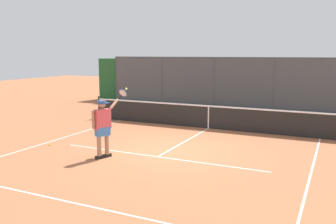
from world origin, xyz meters
The scene contains 6 objects.
ground_plane centered at (0.00, 0.00, 0.00)m, with size 60.00×60.00×0.00m, color #A8603D.
court_line_markings centered at (0.00, 1.23, 0.00)m, with size 8.66×8.46×0.01m.
fence_backdrop centered at (0.00, -10.11, 1.36)m, with size 19.51×1.37×2.88m.
tennis_net centered at (0.00, -3.81, 0.49)m, with size 11.12×0.09×1.07m.
tennis_player centered at (1.42, 1.58, 1.02)m, with size 0.52×1.41×2.02m.
tennis_ball_near_net centered at (3.92, 1.20, 0.03)m, with size 0.07×0.07×0.07m, color #CCDB33.
Camera 1 is at (-4.82, 10.24, 3.09)m, focal length 38.77 mm.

